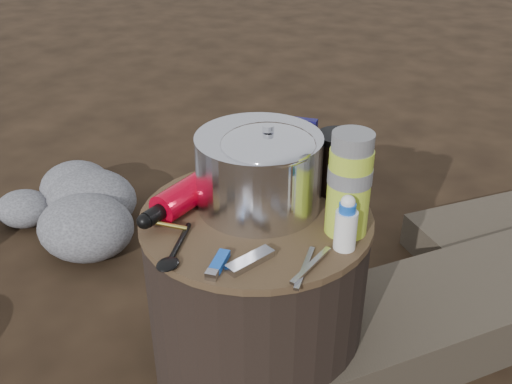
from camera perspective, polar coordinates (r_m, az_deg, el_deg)
The scene contains 14 objects.
ground at distance 1.44m, azimuth -0.00°, elevation -16.87°, with size 60.00×60.00×0.00m, color black.
stump at distance 1.29m, azimuth -0.00°, elevation -10.33°, with size 0.46×0.46×0.43m, color black.
foil_windscreen at distance 1.16m, azimuth 0.27°, elevation 2.01°, with size 0.25×0.25×0.15m, color silver.
camping_pot at distance 1.13m, azimuth 1.16°, elevation 1.87°, with size 0.18×0.18×0.18m, color silver.
fuel_bottle at distance 1.19m, azimuth -6.21°, elevation 0.14°, with size 0.06×0.26×0.06m, color red, non-canonical shape.
thermos at distance 1.08m, azimuth 9.13°, elevation 0.71°, with size 0.08×0.08×0.20m, color #BAD933.
travel_mug at distance 1.23m, azimuth 7.95°, elevation 2.80°, with size 0.09×0.09×0.13m, color black.
stuff_sack at distance 1.30m, azimuth -2.25°, elevation 4.10°, with size 0.15×0.13×0.11m, color #E7C904.
food_pouch at distance 1.25m, azimuth 3.08°, elevation 3.98°, with size 0.12×0.03×0.15m, color #0F0C48.
lighter at distance 1.02m, azimuth -3.62°, elevation -6.82°, with size 0.02×0.08×0.01m, color blue.
multitool at distance 1.02m, azimuth -0.57°, elevation -6.76°, with size 0.03×0.10×0.01m, color #B2B2B7.
pot_grabber at distance 1.02m, azimuth 4.80°, elevation -7.29°, with size 0.03×0.12×0.01m, color #B2B2B7, non-canonical shape.
spork at distance 1.08m, azimuth -7.56°, elevation -4.93°, with size 0.03×0.14×0.01m, color black, non-canonical shape.
squeeze_bottle at distance 1.05m, azimuth 8.82°, elevation -3.25°, with size 0.04×0.04×0.10m, color white.
Camera 1 is at (0.46, -0.87, 1.04)m, focal length 40.76 mm.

